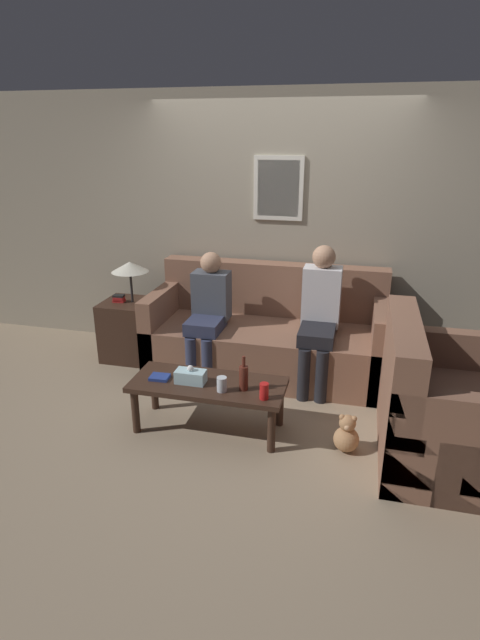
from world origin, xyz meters
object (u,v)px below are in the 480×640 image
object	(u,v)px
coffee_table	(208,389)
person_right	(320,312)
couch_side	(442,412)
teddy_bear	(346,435)
drinking_glass	(222,384)
wine_bottle	(244,377)
person_left	(208,310)
couch_main	(267,337)

from	to	relation	value
coffee_table	person_right	size ratio (longest dim) A/B	0.93
couch_side	teddy_bear	distance (m)	0.69
coffee_table	teddy_bear	world-z (taller)	coffee_table
teddy_bear	coffee_table	bearing A→B (deg)	177.70
couch_side	person_right	distance (m)	1.38
drinking_glass	wine_bottle	bearing A→B (deg)	22.49
wine_bottle	person_left	bearing A→B (deg)	120.47
person_left	drinking_glass	bearing A→B (deg)	-67.75
person_left	couch_main	bearing A→B (deg)	22.50
couch_side	coffee_table	distance (m)	1.71
wine_bottle	drinking_glass	xyz separation A→B (m)	(-0.15, -0.06, -0.05)
drinking_glass	person_left	distance (m)	1.14
person_left	person_right	distance (m)	1.03
person_right	couch_main	bearing A→B (deg)	162.83
couch_main	person_left	bearing A→B (deg)	-157.50
coffee_table	wine_bottle	distance (m)	0.34
wine_bottle	person_left	size ratio (longest dim) A/B	0.23
couch_main	wine_bottle	size ratio (longest dim) A/B	8.22
person_left	person_right	size ratio (longest dim) A/B	0.92
wine_bottle	teddy_bear	xyz separation A→B (m)	(0.77, 0.00, -0.38)
teddy_bear	person_left	bearing A→B (deg)	144.04
coffee_table	drinking_glass	distance (m)	0.21
drinking_glass	person_left	xyz separation A→B (m)	(-0.43, 1.04, 0.19)
couch_main	teddy_bear	bearing A→B (deg)	-55.25
person_left	person_right	world-z (taller)	person_right
drinking_glass	teddy_bear	size ratio (longest dim) A/B	0.38
drinking_glass	teddy_bear	xyz separation A→B (m)	(0.92, 0.06, -0.33)
wine_bottle	person_left	distance (m)	1.15
couch_main	coffee_table	bearing A→B (deg)	-101.57
couch_side	drinking_glass	size ratio (longest dim) A/B	10.74
person_left	wine_bottle	bearing A→B (deg)	-59.53
drinking_glass	person_right	size ratio (longest dim) A/B	0.09
couch_main	teddy_bear	xyz separation A→B (m)	(0.83, -1.20, -0.21)
person_right	couch_side	bearing A→B (deg)	-43.56
couch_main	teddy_bear	world-z (taller)	couch_main
couch_main	coffee_table	xyz separation A→B (m)	(-0.24, -1.15, 0.01)
person_right	teddy_bear	world-z (taller)	person_right
coffee_table	person_left	distance (m)	1.03
couch_main	drinking_glass	xyz separation A→B (m)	(-0.09, -1.26, 0.12)
couch_side	person_right	xyz separation A→B (m)	(-0.97, 0.92, 0.35)
drinking_glass	couch_side	bearing A→B (deg)	6.55
wine_bottle	person_right	distance (m)	1.15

